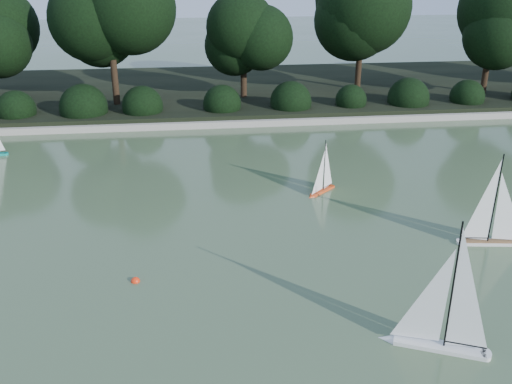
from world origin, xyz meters
TOP-DOWN VIEW (x-y plane):
  - ground at (0.00, 0.00)m, footprint 80.00×80.00m
  - pond_coping at (0.00, 9.00)m, footprint 40.00×0.35m
  - far_bank at (0.00, 13.00)m, footprint 40.00×8.00m
  - tree_line at (1.23, 11.44)m, footprint 26.31×3.93m
  - shrub_hedge at (0.00, 9.90)m, footprint 29.10×1.10m
  - sailboat_white_a at (2.09, -1.27)m, footprint 1.33×0.73m
  - sailboat_white_b at (4.31, 1.26)m, footprint 1.28×0.38m
  - sailboat_orange at (1.84, 3.85)m, footprint 0.72×0.66m
  - race_buoy at (-1.72, 0.76)m, footprint 0.14×0.14m

SIDE VIEW (x-z plane):
  - ground at x=0.00m, z-range 0.00..0.00m
  - race_buoy at x=-1.72m, z-range -0.07..0.07m
  - pond_coping at x=0.00m, z-range 0.00..0.18m
  - far_bank at x=0.00m, z-range 0.00..0.30m
  - sailboat_orange at x=1.84m, z-range -0.41..0.78m
  - sailboat_white_b at x=4.31m, z-range -0.60..1.14m
  - sailboat_white_a at x=2.09m, z-range -0.65..1.24m
  - shrub_hedge at x=0.00m, z-range -0.10..1.00m
  - tree_line at x=1.23m, z-range 0.45..4.83m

